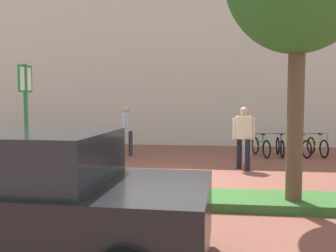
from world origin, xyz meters
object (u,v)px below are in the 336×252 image
Objects in this scene: bollard_steel at (245,148)px; person_shirt_blue at (244,134)px; parking_sign_post at (26,111)px; bike_at_sign at (32,178)px; person_casual_tan at (126,127)px; bike_rack_cluster at (289,146)px; car_black_suv at (19,199)px.

person_shirt_blue is (-0.15, -1.05, 0.53)m from bollard_steel.
parking_sign_post is 1.61× the size of bike_at_sign.
person_casual_tan reaches higher than bollard_steel.
bike_rack_cluster is at bearing 56.33° from person_shirt_blue.
bike_at_sign is 3.21m from car_black_suv.
parking_sign_post reaches higher than person_shirt_blue.
car_black_suv is (1.34, -2.88, 0.41)m from bike_at_sign.
person_casual_tan is at bearing 165.72° from bollard_steel.
person_shirt_blue is (-1.77, -2.65, 0.64)m from bike_rack_cluster.
car_black_suv is at bearing -116.71° from person_shirt_blue.
bike_rack_cluster is 1.53× the size of person_casual_tan.
person_casual_tan reaches higher than bike_at_sign.
car_black_suv is (0.67, -8.17, -0.23)m from person_casual_tan.
bike_at_sign is 0.93× the size of person_shirt_blue.
bike_rack_cluster is at bearing 6.29° from person_casual_tan.
person_shirt_blue is 0.40× the size of car_black_suv.
parking_sign_post is 1.51× the size of person_shirt_blue.
bollard_steel is 1.18m from person_shirt_blue.
car_black_suv reaches higher than bollard_steel.
person_casual_tan is 8.20m from car_black_suv.
parking_sign_post is 5.64m from person_shirt_blue.
bike_at_sign is 1.79× the size of bollard_steel.
parking_sign_post is at bearing -96.92° from person_casual_tan.
bike_at_sign is 8.55m from bike_rack_cluster.
bollard_steel is 7.88m from car_black_suv.
bike_rack_cluster is at bearing 44.76° from bollard_steel.
person_shirt_blue reaches higher than bike_rack_cluster.
person_shirt_blue is (4.42, 3.43, -0.70)m from parking_sign_post.
bollard_steel is (-1.62, -1.60, 0.10)m from bike_rack_cluster.
bollard_steel is 4.07m from person_casual_tan.
bollard_steel is at bearing 43.17° from bike_at_sign.
bike_rack_cluster is (6.19, 6.08, -1.34)m from parking_sign_post.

